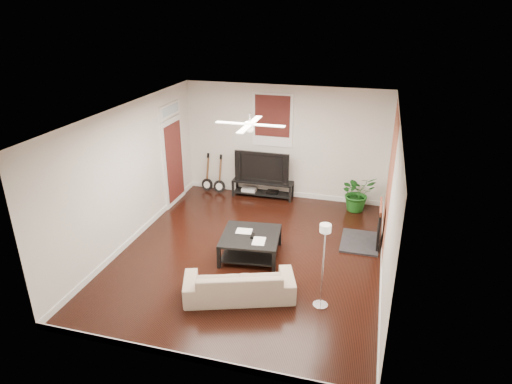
# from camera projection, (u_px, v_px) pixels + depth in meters

# --- Properties ---
(room) EXTENTS (5.01, 6.01, 2.81)m
(room) POSITION_uv_depth(u_px,v_px,m) (250.00, 188.00, 8.25)
(room) COLOR black
(room) RESTS_ON ground
(brick_accent) EXTENTS (0.02, 2.20, 2.80)m
(brick_accent) POSITION_uv_depth(u_px,v_px,m) (390.00, 182.00, 8.52)
(brick_accent) COLOR #AC5737
(brick_accent) RESTS_ON floor
(fireplace) EXTENTS (0.80, 1.10, 0.92)m
(fireplace) POSITION_uv_depth(u_px,v_px,m) (369.00, 224.00, 8.96)
(fireplace) COLOR black
(fireplace) RESTS_ON floor
(window_back) EXTENTS (1.00, 0.06, 1.30)m
(window_back) POSITION_uv_depth(u_px,v_px,m) (272.00, 120.00, 10.74)
(window_back) COLOR black
(window_back) RESTS_ON wall_back
(door_left) EXTENTS (0.08, 1.00, 2.50)m
(door_left) POSITION_uv_depth(u_px,v_px,m) (173.00, 154.00, 10.60)
(door_left) COLOR white
(door_left) RESTS_ON wall_left
(tv_stand) EXTENTS (1.53, 0.41, 0.43)m
(tv_stand) POSITION_uv_depth(u_px,v_px,m) (263.00, 189.00, 11.30)
(tv_stand) COLOR black
(tv_stand) RESTS_ON floor
(tv) EXTENTS (1.37, 0.18, 0.79)m
(tv) POSITION_uv_depth(u_px,v_px,m) (263.00, 166.00, 11.08)
(tv) COLOR black
(tv) RESTS_ON tv_stand
(coffee_table) EXTENTS (1.21, 1.21, 0.46)m
(coffee_table) POSITION_uv_depth(u_px,v_px,m) (251.00, 245.00, 8.63)
(coffee_table) COLOR black
(coffee_table) RESTS_ON floor
(sofa) EXTENTS (1.96, 1.28, 0.53)m
(sofa) POSITION_uv_depth(u_px,v_px,m) (239.00, 283.00, 7.41)
(sofa) COLOR tan
(sofa) RESTS_ON floor
(floor_lamp) EXTENTS (0.31, 0.31, 1.49)m
(floor_lamp) POSITION_uv_depth(u_px,v_px,m) (323.00, 267.00, 6.98)
(floor_lamp) COLOR white
(floor_lamp) RESTS_ON floor
(potted_plant) EXTENTS (1.04, 1.00, 0.89)m
(potted_plant) POSITION_uv_depth(u_px,v_px,m) (357.00, 193.00, 10.47)
(potted_plant) COLOR #195919
(potted_plant) RESTS_ON floor
(guitar_left) EXTENTS (0.34, 0.27, 1.00)m
(guitar_left) POSITION_uv_depth(u_px,v_px,m) (207.00, 173.00, 11.52)
(guitar_left) COLOR black
(guitar_left) RESTS_ON floor
(guitar_right) EXTENTS (0.32, 0.24, 1.00)m
(guitar_right) POSITION_uv_depth(u_px,v_px,m) (219.00, 175.00, 11.41)
(guitar_right) COLOR black
(guitar_right) RESTS_ON floor
(ceiling_fan) EXTENTS (1.24, 1.24, 0.32)m
(ceiling_fan) POSITION_uv_depth(u_px,v_px,m) (250.00, 124.00, 7.78)
(ceiling_fan) COLOR white
(ceiling_fan) RESTS_ON ceiling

